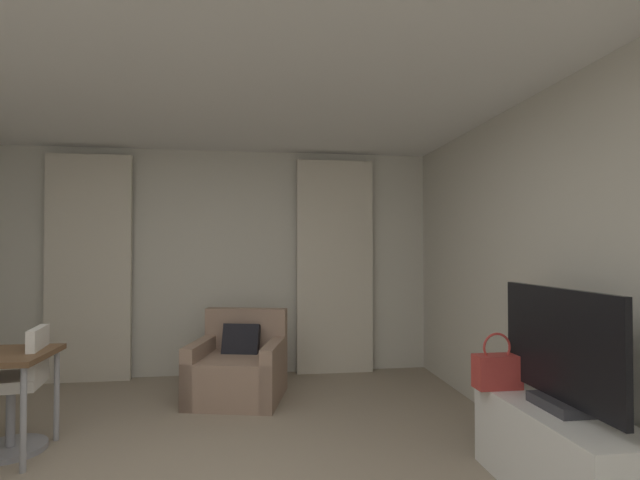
{
  "coord_description": "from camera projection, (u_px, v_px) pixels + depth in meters",
  "views": [
    {
      "loc": [
        0.44,
        -2.6,
        1.45
      ],
      "look_at": [
        0.99,
        1.36,
        1.53
      ],
      "focal_mm": 26.53,
      "sensor_mm": 36.0,
      "label": 1
    }
  ],
  "objects": [
    {
      "name": "tv_flatscreen",
      "position": [
        559.0,
        352.0,
        2.73
      ],
      "size": [
        0.2,
        1.04,
        0.7
      ],
      "color": "#333338",
      "rests_on": "tv_console"
    },
    {
      "name": "tv_console",
      "position": [
        560.0,
        455.0,
        2.72
      ],
      "size": [
        0.46,
        1.17,
        0.53
      ],
      "color": "white",
      "rests_on": "ground"
    },
    {
      "name": "curtain_right_panel",
      "position": [
        335.0,
        266.0,
        5.57
      ],
      "size": [
        0.9,
        0.06,
        2.5
      ],
      "color": "beige",
      "rests_on": "ground"
    },
    {
      "name": "ceiling",
      "position": [
        173.0,
        30.0,
        2.54
      ],
      "size": [
        5.12,
        6.12,
        0.06
      ],
      "primitive_type": "cube",
      "color": "white",
      "rests_on": "wall_left"
    },
    {
      "name": "curtain_left_panel",
      "position": [
        89.0,
        267.0,
        5.2
      ],
      "size": [
        0.9,
        0.06,
        2.5
      ],
      "color": "beige",
      "rests_on": "ground"
    },
    {
      "name": "desk_chair",
      "position": [
        17.0,
        396.0,
        3.4
      ],
      "size": [
        0.48,
        0.48,
        0.88
      ],
      "color": "gray",
      "rests_on": "ground"
    },
    {
      "name": "wall_window",
      "position": [
        217.0,
        262.0,
        5.51
      ],
      "size": [
        5.12,
        0.06,
        2.6
      ],
      "color": "beige",
      "rests_on": "ground"
    },
    {
      "name": "armchair",
      "position": [
        239.0,
        369.0,
        4.59
      ],
      "size": [
        1.0,
        0.99,
        0.83
      ],
      "color": "#997A66",
      "rests_on": "ground"
    },
    {
      "name": "wall_right",
      "position": [
        603.0,
        274.0,
        2.85
      ],
      "size": [
        0.06,
        6.12,
        2.6
      ],
      "color": "beige",
      "rests_on": "ground"
    },
    {
      "name": "handbag_primary",
      "position": [
        497.0,
        370.0,
        3.14
      ],
      "size": [
        0.3,
        0.14,
        0.37
      ],
      "color": "#B73833",
      "rests_on": "tv_console"
    }
  ]
}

